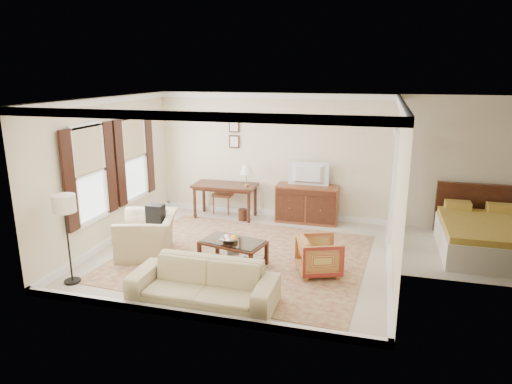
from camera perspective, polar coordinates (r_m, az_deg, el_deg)
The scene contains 21 objects.
room_shell at distance 8.17m, azimuth -1.93°, elevation 8.56°, with size 5.51×5.01×2.91m.
annex_bedroom at distance 9.64m, azimuth 27.02°, elevation -5.13°, with size 3.00×2.70×2.90m.
window_front at distance 8.90m, azimuth -20.14°, elevation 2.16°, with size 0.12×1.56×1.80m, color #CCB284, non-canonical shape.
window_rear at distance 10.21m, azimuth -15.02°, elevation 4.11°, with size 0.12×1.56×1.80m, color #CCB284, non-canonical shape.
doorway at distance 9.55m, azimuth 16.67°, elevation 0.33°, with size 0.10×1.12×2.25m, color white, non-canonical shape.
rug at distance 8.62m, azimuth -1.79°, elevation -8.09°, with size 4.48×3.84×0.01m, color maroon.
writing_desk at distance 10.71m, azimuth -3.89°, elevation 0.41°, with size 1.47×0.74×0.81m.
desk_chair at distance 11.13m, azimuth -4.12°, elevation 0.04°, with size 0.45×0.45×1.05m, color brown, non-canonical shape.
desk_lamp at distance 10.47m, azimuth -1.20°, elevation 2.12°, with size 0.32×0.32×0.50m, color silver, non-canonical shape.
framed_prints at distance 10.85m, azimuth -2.74°, elevation 7.30°, with size 0.25×0.04×0.68m, color #441F13, non-canonical shape.
sideboard at distance 10.50m, azimuth 6.40°, elevation -1.48°, with size 1.40×0.54×0.86m, color brown.
tv at distance 10.27m, azimuth 6.52°, elevation 3.15°, with size 0.88×0.50×0.12m, color black.
coffee_table at distance 8.16m, azimuth -2.90°, elevation -6.80°, with size 1.22×0.87×0.47m.
fruit_bowl at distance 8.06m, azimuth -3.44°, elevation -5.86°, with size 0.42×0.42×0.10m, color silver.
book_a at distance 8.39m, azimuth -3.65°, elevation -7.49°, with size 0.28×0.04×0.38m, color brown.
book_b at distance 8.11m, azimuth -2.16°, elevation -8.32°, with size 0.28×0.03×0.38m, color brown.
striped_armchair at distance 7.90m, azimuth 7.90°, elevation -7.69°, with size 0.70×0.65×0.72m, color maroon.
club_armchair at distance 8.83m, azimuth -13.46°, elevation -4.41°, with size 1.18×0.76×1.03m, color tan.
backpack at distance 8.80m, azimuth -12.44°, elevation -2.69°, with size 0.32×0.22×0.40m, color black.
sofa at distance 6.90m, azimuth -6.64°, elevation -10.50°, with size 2.19×0.64×0.85m, color tan.
floor_lamp at distance 7.81m, azimuth -22.81°, elevation -2.11°, with size 0.37×0.37×1.49m.
Camera 1 is at (2.40, -7.76, 3.38)m, focal length 32.00 mm.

